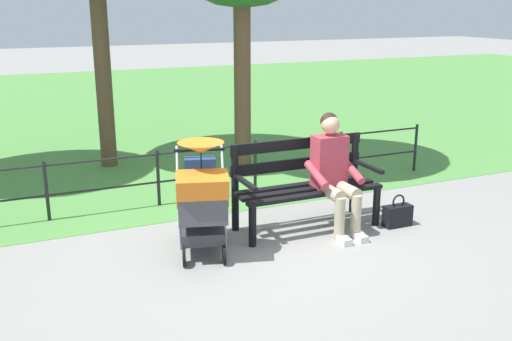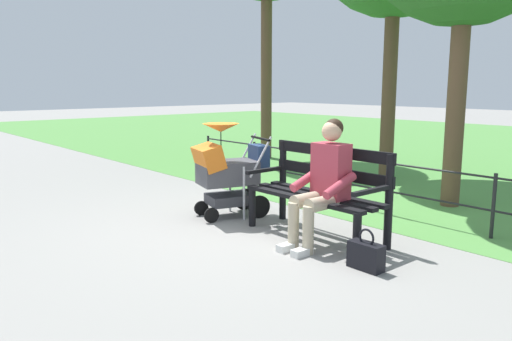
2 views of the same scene
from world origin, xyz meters
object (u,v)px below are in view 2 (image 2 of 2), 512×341
at_px(person_on_bench, 323,179).
at_px(handbag, 366,255).
at_px(park_bench, 320,188).
at_px(stroller, 227,169).

xyz_separation_m(person_on_bench, handbag, (-0.71, 0.22, -0.55)).
xyz_separation_m(park_bench, stroller, (1.27, 0.28, 0.07)).
distance_m(person_on_bench, stroller, 1.51).
xyz_separation_m(park_bench, person_on_bench, (-0.24, 0.22, 0.15)).
bearing_deg(park_bench, handbag, 154.94).
height_order(park_bench, stroller, stroller).
relative_size(park_bench, person_on_bench, 1.26).
relative_size(park_bench, handbag, 4.33).
bearing_deg(park_bench, stroller, 12.25).
height_order(person_on_bench, handbag, person_on_bench).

